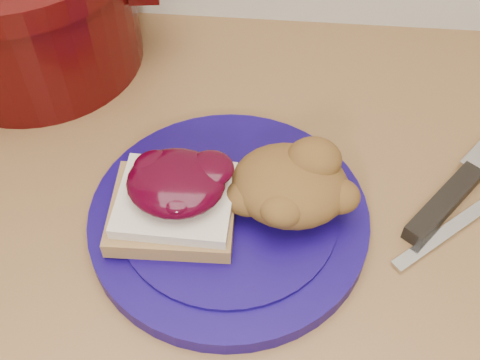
# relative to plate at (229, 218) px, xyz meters

# --- Properties ---
(base_cabinet) EXTENTS (4.00, 0.60, 0.86)m
(base_cabinet) POSITION_rel_plate_xyz_m (0.04, 0.07, -0.48)
(base_cabinet) COLOR beige
(base_cabinet) RESTS_ON floor
(plate) EXTENTS (0.31, 0.31, 0.02)m
(plate) POSITION_rel_plate_xyz_m (0.00, 0.00, 0.00)
(plate) COLOR #10054F
(plate) RESTS_ON wood_countertop
(sandwich) EXTENTS (0.13, 0.11, 0.06)m
(sandwich) POSITION_rel_plate_xyz_m (-0.05, -0.01, 0.04)
(sandwich) COLOR olive
(sandwich) RESTS_ON plate
(stuffing_mound) EXTENTS (0.13, 0.11, 0.06)m
(stuffing_mound) POSITION_rel_plate_xyz_m (0.06, 0.01, 0.04)
(stuffing_mound) COLOR brown
(stuffing_mound) RESTS_ON plate
(chef_knife) EXTENTS (0.23, 0.28, 0.02)m
(chef_knife) POSITION_rel_plate_xyz_m (0.26, 0.08, -0.00)
(chef_knife) COLOR black
(chef_knife) RESTS_ON wood_countertop
(butter_knife) EXTENTS (0.15, 0.13, 0.00)m
(butter_knife) POSITION_rel_plate_xyz_m (0.24, 0.02, -0.01)
(butter_knife) COLOR silver
(butter_knife) RESTS_ON wood_countertop
(dutch_oven) EXTENTS (0.35, 0.32, 0.18)m
(dutch_oven) POSITION_rel_plate_xyz_m (-0.28, 0.25, 0.07)
(dutch_oven) COLOR #3A0605
(dutch_oven) RESTS_ON wood_countertop
(pepper_grinder) EXTENTS (0.06, 0.06, 0.13)m
(pepper_grinder) POSITION_rel_plate_xyz_m (-0.25, 0.26, 0.06)
(pepper_grinder) COLOR black
(pepper_grinder) RESTS_ON wood_countertop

